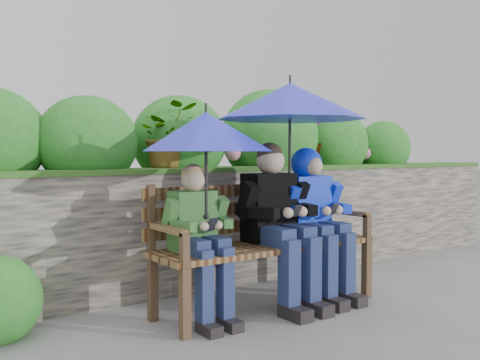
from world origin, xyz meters
TOP-DOWN VIEW (x-y plane):
  - ground at (0.00, 0.00)m, footprint 60.00×60.00m
  - garden_backdrop at (0.01, 1.61)m, footprint 8.00×2.88m
  - park_bench at (0.10, -0.03)m, footprint 1.78×0.52m
  - boy_left at (-0.48, -0.11)m, footprint 0.46×0.53m
  - boy_middle at (0.19, -0.12)m, footprint 0.57×0.66m
  - boy_right at (0.58, -0.11)m, footprint 0.54×0.65m
  - umbrella_left at (-0.43, -0.10)m, footprint 0.91×0.91m
  - umbrella_right at (0.36, -0.05)m, footprint 1.17×1.17m

SIDE VIEW (x-z plane):
  - ground at x=0.00m, z-range 0.00..0.00m
  - park_bench at x=0.10m, z-range 0.06..1.00m
  - garden_backdrop at x=0.01m, z-range -0.31..1.52m
  - boy_left at x=-0.48m, z-range 0.08..1.16m
  - boy_middle at x=0.19m, z-range 0.06..1.30m
  - boy_right at x=0.58m, z-range 0.11..1.31m
  - umbrella_left at x=-0.43m, z-range 0.90..1.69m
  - umbrella_right at x=0.36m, z-range 1.04..2.06m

